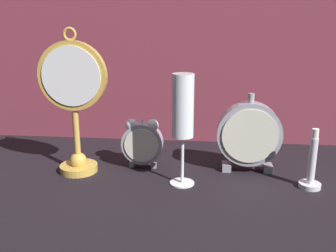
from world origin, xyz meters
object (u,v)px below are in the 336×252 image
pocket_watch_on_stand (74,102)px  mantel_clock_silver (249,135)px  alarm_clock_twin_bell (142,141)px  champagne_flute (183,113)px  brass_candlestick (311,169)px

pocket_watch_on_stand → mantel_clock_silver: bearing=5.9°
mantel_clock_silver → alarm_clock_twin_bell: bearing=-179.5°
pocket_watch_on_stand → mantel_clock_silver: pocket_watch_on_stand is taller
mantel_clock_silver → champagne_flute: bearing=-149.9°
pocket_watch_on_stand → brass_candlestick: bearing=-4.0°
pocket_watch_on_stand → alarm_clock_twin_bell: 0.18m
pocket_watch_on_stand → brass_candlestick: (0.51, -0.04, -0.12)m
pocket_watch_on_stand → brass_candlestick: pocket_watch_on_stand is taller
mantel_clock_silver → champagne_flute: (-0.15, -0.08, 0.07)m
pocket_watch_on_stand → champagne_flute: bearing=-10.2°
alarm_clock_twin_bell → champagne_flute: 0.16m
alarm_clock_twin_bell → brass_candlestick: 0.37m
pocket_watch_on_stand → champagne_flute: 0.25m
champagne_flute → brass_candlestick: bearing=1.8°
champagne_flute → alarm_clock_twin_bell: bearing=140.3°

